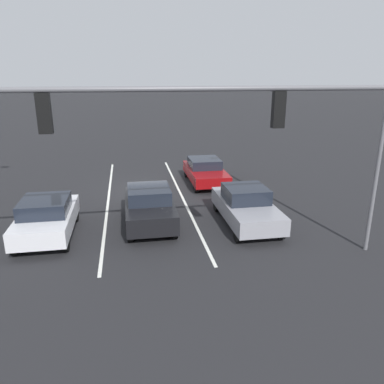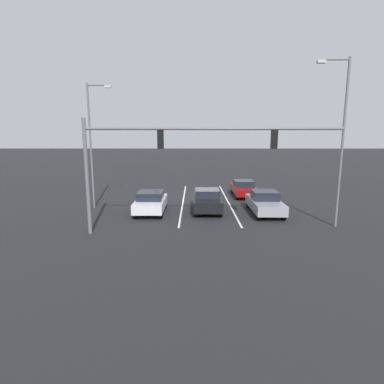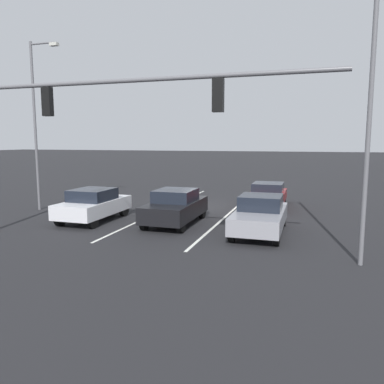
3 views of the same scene
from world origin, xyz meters
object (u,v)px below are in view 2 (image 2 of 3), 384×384
Objects in this scene: car_maroon_leftlane_second at (244,188)px; street_lamp_right_shoulder at (93,139)px; car_black_midlane_front at (207,200)px; street_lamp_left_shoulder at (340,135)px; car_gray_leftlane_front at (265,202)px; traffic_signal_gantry at (169,149)px; car_silver_rightlane_front at (151,202)px.

street_lamp_right_shoulder is at bearing 21.11° from car_maroon_leftlane_second.
car_black_midlane_front is at bearing 172.56° from street_lamp_right_shoulder.
street_lamp_left_shoulder is at bearing 111.55° from car_maroon_leftlane_second.
street_lamp_right_shoulder is (8.24, -1.08, 4.26)m from car_black_midlane_front.
traffic_signal_gantry reaches higher than car_gray_leftlane_front.
car_silver_rightlane_front is 12.42m from street_lamp_left_shoulder.
car_maroon_leftlane_second is at bearing -158.89° from street_lamp_right_shoulder.
traffic_signal_gantry is 9.61m from street_lamp_left_shoulder.
car_gray_leftlane_front is at bearing -144.46° from traffic_signal_gantry.
traffic_signal_gantry is at bearing 134.24° from street_lamp_right_shoulder.
traffic_signal_gantry is (2.26, 5.06, 3.77)m from car_black_midlane_front.
car_silver_rightlane_front is 0.95× the size of car_black_midlane_front.
car_silver_rightlane_front is at bearing -69.78° from traffic_signal_gantry.
car_silver_rightlane_front is 9.69m from car_maroon_leftlane_second.
car_silver_rightlane_front is at bearing 39.82° from car_maroon_leftlane_second.
street_lamp_left_shoulder is (-3.29, 3.08, 4.55)m from car_gray_leftlane_front.
traffic_signal_gantry is at bearing 35.54° from car_gray_leftlane_front.
car_maroon_leftlane_second is 0.32× the size of traffic_signal_gantry.
car_silver_rightlane_front is 0.43× the size of street_lamp_left_shoulder.
car_black_midlane_front reaches higher than car_gray_leftlane_front.
car_gray_leftlane_front is 6.27m from car_maroon_leftlane_second.
car_maroon_leftlane_second is (-7.44, -6.21, -0.08)m from car_silver_rightlane_front.
street_lamp_left_shoulder reaches higher than car_silver_rightlane_front.
car_silver_rightlane_front is 0.90× the size of car_gray_leftlane_front.
traffic_signal_gantry is at bearing 61.52° from car_maroon_leftlane_second.
car_gray_leftlane_front is (-7.84, 0.05, -0.02)m from car_silver_rightlane_front.
car_silver_rightlane_front reaches higher than car_maroon_leftlane_second.
street_lamp_right_shoulder is (11.77, 4.55, 4.35)m from car_maroon_leftlane_second.
street_lamp_right_shoulder reaches higher than car_black_midlane_front.
car_silver_rightlane_front is at bearing 159.01° from street_lamp_right_shoulder.
car_silver_rightlane_front is at bearing 8.50° from car_black_midlane_front.
street_lamp_left_shoulder is at bearing 162.76° from street_lamp_right_shoulder.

